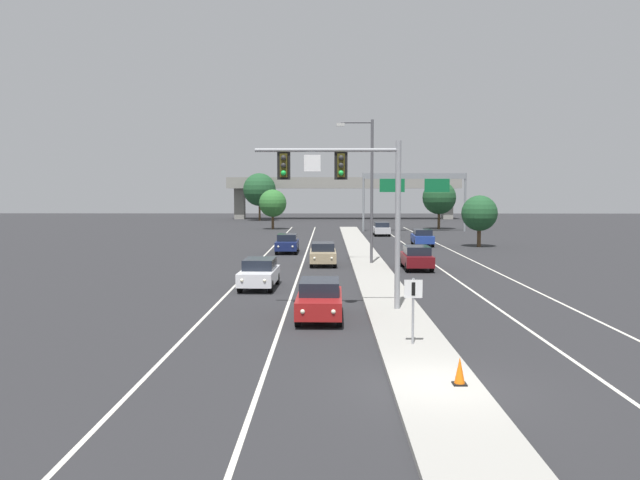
{
  "coord_description": "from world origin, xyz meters",
  "views": [
    {
      "loc": [
        -2.88,
        -16.54,
        5.23
      ],
      "look_at": [
        -3.2,
        9.6,
        3.2
      ],
      "focal_mm": 35.72,
      "sensor_mm": 36.0,
      "label": 1
    }
  ],
  "objects_px": {
    "median_sign_post": "(413,301)",
    "tree_far_left_c": "(273,203)",
    "highway_sign_gantry": "(414,183)",
    "car_oncoming_red": "(320,299)",
    "car_receding_silver": "(381,229)",
    "car_oncoming_white": "(259,273)",
    "tree_far_right_a": "(439,198)",
    "tree_far_left_b": "(259,190)",
    "overhead_signal_mast": "(353,189)",
    "tree_far_right_c": "(479,213)",
    "car_oncoming_navy": "(287,243)",
    "car_receding_blue": "(422,237)",
    "car_oncoming_tan": "(323,253)",
    "street_lamp_median": "(369,183)",
    "traffic_cone_median_nose": "(460,371)",
    "car_receding_darkred": "(417,257)"
  },
  "relations": [
    {
      "from": "car_receding_darkred",
      "to": "tree_far_left_b",
      "type": "xyz_separation_m",
      "value": [
        -17.85,
        69.07,
        4.6
      ]
    },
    {
      "from": "median_sign_post",
      "to": "overhead_signal_mast",
      "type": "bearing_deg",
      "value": 105.51
    },
    {
      "from": "street_lamp_median",
      "to": "median_sign_post",
      "type": "bearing_deg",
      "value": -90.07
    },
    {
      "from": "median_sign_post",
      "to": "tree_far_left_c",
      "type": "relative_size",
      "value": 0.41
    },
    {
      "from": "tree_far_right_c",
      "to": "car_oncoming_navy",
      "type": "bearing_deg",
      "value": -161.32
    },
    {
      "from": "car_receding_blue",
      "to": "traffic_cone_median_nose",
      "type": "xyz_separation_m",
      "value": [
        -5.55,
        -44.06,
        -0.31
      ]
    },
    {
      "from": "car_oncoming_red",
      "to": "tree_far_left_c",
      "type": "bearing_deg",
      "value": 96.73
    },
    {
      "from": "median_sign_post",
      "to": "highway_sign_gantry",
      "type": "bearing_deg",
      "value": 82.27
    },
    {
      "from": "highway_sign_gantry",
      "to": "car_receding_blue",
      "type": "bearing_deg",
      "value": -95.56
    },
    {
      "from": "tree_far_left_b",
      "to": "median_sign_post",
      "type": "bearing_deg",
      "value": -80.72
    },
    {
      "from": "street_lamp_median",
      "to": "tree_far_right_a",
      "type": "bearing_deg",
      "value": 73.72
    },
    {
      "from": "car_oncoming_white",
      "to": "traffic_cone_median_nose",
      "type": "distance_m",
      "value": 18.91
    },
    {
      "from": "street_lamp_median",
      "to": "tree_far_left_c",
      "type": "xyz_separation_m",
      "value": [
        -10.32,
        41.59,
        -2.27
      ]
    },
    {
      "from": "car_oncoming_red",
      "to": "overhead_signal_mast",
      "type": "bearing_deg",
      "value": 46.95
    },
    {
      "from": "overhead_signal_mast",
      "to": "car_receding_darkred",
      "type": "distance_m",
      "value": 16.32
    },
    {
      "from": "car_receding_silver",
      "to": "tree_far_right_a",
      "type": "xyz_separation_m",
      "value": [
        8.88,
        12.65,
        3.47
      ]
    },
    {
      "from": "median_sign_post",
      "to": "car_receding_blue",
      "type": "bearing_deg",
      "value": 81.13
    },
    {
      "from": "tree_far_left_b",
      "to": "car_oncoming_red",
      "type": "bearing_deg",
      "value": -82.27
    },
    {
      "from": "street_lamp_median",
      "to": "car_oncoming_tan",
      "type": "distance_m",
      "value": 5.91
    },
    {
      "from": "overhead_signal_mast",
      "to": "tree_far_right_a",
      "type": "xyz_separation_m",
      "value": [
        14.08,
        59.43,
        -0.99
      ]
    },
    {
      "from": "tree_far_right_a",
      "to": "median_sign_post",
      "type": "bearing_deg",
      "value": -100.59
    },
    {
      "from": "car_oncoming_red",
      "to": "tree_far_right_c",
      "type": "relative_size",
      "value": 0.93
    },
    {
      "from": "car_oncoming_tan",
      "to": "tree_far_left_c",
      "type": "distance_m",
      "value": 42.33
    },
    {
      "from": "car_oncoming_red",
      "to": "car_receding_blue",
      "type": "height_order",
      "value": "same"
    },
    {
      "from": "tree_far_right_c",
      "to": "tree_far_right_a",
      "type": "xyz_separation_m",
      "value": [
        1.01,
        27.3,
        1.16
      ]
    },
    {
      "from": "car_oncoming_tan",
      "to": "tree_far_right_c",
      "type": "relative_size",
      "value": 0.93
    },
    {
      "from": "car_oncoming_red",
      "to": "traffic_cone_median_nose",
      "type": "distance_m",
      "value": 10.07
    },
    {
      "from": "tree_far_right_c",
      "to": "tree_far_right_a",
      "type": "bearing_deg",
      "value": 87.88
    },
    {
      "from": "tree_far_left_b",
      "to": "car_receding_silver",
      "type": "bearing_deg",
      "value": -63.95
    },
    {
      "from": "median_sign_post",
      "to": "car_receding_blue",
      "type": "xyz_separation_m",
      "value": [
        6.19,
        39.63,
        -0.77
      ]
    },
    {
      "from": "car_oncoming_tan",
      "to": "highway_sign_gantry",
      "type": "distance_m",
      "value": 39.2
    },
    {
      "from": "car_oncoming_navy",
      "to": "tree_far_right_c",
      "type": "relative_size",
      "value": 0.93
    },
    {
      "from": "car_oncoming_tan",
      "to": "traffic_cone_median_nose",
      "type": "relative_size",
      "value": 6.07
    },
    {
      "from": "car_receding_silver",
      "to": "car_oncoming_navy",
      "type": "bearing_deg",
      "value": -115.17
    },
    {
      "from": "car_oncoming_red",
      "to": "car_oncoming_navy",
      "type": "xyz_separation_m",
      "value": [
        -3.09,
        27.68,
        0.0
      ]
    },
    {
      "from": "car_oncoming_red",
      "to": "car_oncoming_navy",
      "type": "distance_m",
      "value": 27.85
    },
    {
      "from": "car_oncoming_white",
      "to": "traffic_cone_median_nose",
      "type": "relative_size",
      "value": 6.1
    },
    {
      "from": "highway_sign_gantry",
      "to": "tree_far_left_b",
      "type": "xyz_separation_m",
      "value": [
        -23.02,
        29.53,
        -0.75
      ]
    },
    {
      "from": "traffic_cone_median_nose",
      "to": "car_oncoming_white",
      "type": "bearing_deg",
      "value": 112.21
    },
    {
      "from": "car_oncoming_navy",
      "to": "tree_far_left_b",
      "type": "relative_size",
      "value": 0.54
    },
    {
      "from": "median_sign_post",
      "to": "traffic_cone_median_nose",
      "type": "bearing_deg",
      "value": -81.8
    },
    {
      "from": "car_oncoming_white",
      "to": "tree_far_right_a",
      "type": "distance_m",
      "value": 56.1
    },
    {
      "from": "overhead_signal_mast",
      "to": "car_oncoming_navy",
      "type": "xyz_separation_m",
      "value": [
        -4.48,
        26.2,
        -4.46
      ]
    },
    {
      "from": "tree_far_right_c",
      "to": "tree_far_left_b",
      "type": "height_order",
      "value": "tree_far_left_b"
    },
    {
      "from": "street_lamp_median",
      "to": "highway_sign_gantry",
      "type": "relative_size",
      "value": 0.75
    },
    {
      "from": "tree_far_left_b",
      "to": "tree_far_right_c",
      "type": "bearing_deg",
      "value": -63.33
    },
    {
      "from": "overhead_signal_mast",
      "to": "highway_sign_gantry",
      "type": "bearing_deg",
      "value": 79.57
    },
    {
      "from": "highway_sign_gantry",
      "to": "overhead_signal_mast",
      "type": "bearing_deg",
      "value": -100.43
    },
    {
      "from": "car_receding_darkred",
      "to": "traffic_cone_median_nose",
      "type": "xyz_separation_m",
      "value": [
        -2.45,
        -25.74,
        -0.31
      ]
    },
    {
      "from": "car_oncoming_red",
      "to": "car_receding_silver",
      "type": "distance_m",
      "value": 48.71
    }
  ]
}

